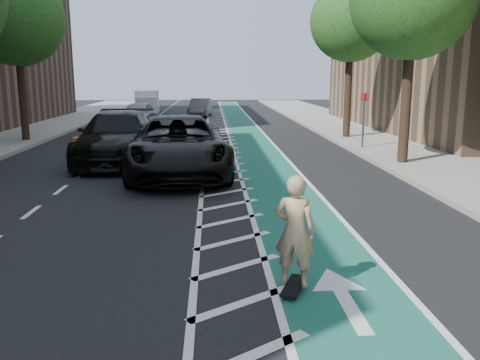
{
  "coord_description": "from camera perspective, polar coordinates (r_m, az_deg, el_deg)",
  "views": [
    {
      "loc": [
        1.11,
        -9.48,
        3.17
      ],
      "look_at": [
        1.66,
        0.59,
        1.1
      ],
      "focal_mm": 38.0,
      "sensor_mm": 36.0,
      "label": 1
    }
  ],
  "objects": [
    {
      "name": "ground",
      "position": [
        10.06,
        -9.37,
        -6.93
      ],
      "size": [
        120.0,
        120.0,
        0.0
      ],
      "primitive_type": "plane",
      "color": "black",
      "rests_on": "ground"
    },
    {
      "name": "bike_lane",
      "position": [
        19.83,
        2.36,
        2.42
      ],
      "size": [
        2.0,
        90.0,
        0.01
      ],
      "primitive_type": "cube",
      "color": "#17503F",
      "rests_on": "ground"
    },
    {
      "name": "buffer_strip",
      "position": [
        19.74,
        -1.98,
        2.38
      ],
      "size": [
        1.4,
        90.0,
        0.01
      ],
      "primitive_type": "cube",
      "color": "silver",
      "rests_on": "ground"
    },
    {
      "name": "sidewalk_right",
      "position": [
        21.44,
        19.95,
        2.61
      ],
      "size": [
        5.0,
        90.0,
        0.15
      ],
      "primitive_type": "cube",
      "color": "gray",
      "rests_on": "ground"
    },
    {
      "name": "curb_right",
      "position": [
        20.6,
        13.66,
        2.65
      ],
      "size": [
        0.12,
        90.0,
        0.16
      ],
      "primitive_type": "cube",
      "color": "gray",
      "rests_on": "ground"
    },
    {
      "name": "tree_r_d",
      "position": [
        26.5,
        12.25,
        16.99
      ],
      "size": [
        4.2,
        4.2,
        7.9
      ],
      "color": "#382619",
      "rests_on": "ground"
    },
    {
      "name": "tree_l_d",
      "position": [
        27.15,
        -23.5,
        16.19
      ],
      "size": [
        4.2,
        4.2,
        7.9
      ],
      "color": "#382619",
      "rests_on": "ground"
    },
    {
      "name": "sign_post",
      "position": [
        22.52,
        13.71,
        6.65
      ],
      "size": [
        0.35,
        0.08,
        2.47
      ],
      "color": "#4C4C4C",
      "rests_on": "ground"
    },
    {
      "name": "skateboard",
      "position": [
        7.8,
        6.03,
        -11.72
      ],
      "size": [
        0.52,
        0.86,
        0.11
      ],
      "rotation": [
        0.0,
        0.0,
        -0.37
      ],
      "color": "black",
      "rests_on": "ground"
    },
    {
      "name": "skateboarder",
      "position": [
        7.51,
        6.17,
        -5.7
      ],
      "size": [
        0.71,
        0.59,
        1.67
      ],
      "primitive_type": "imported",
      "rotation": [
        0.0,
        0.0,
        2.77
      ],
      "color": "tan",
      "rests_on": "skateboard"
    },
    {
      "name": "suv_near",
      "position": [
        16.65,
        -6.95,
        3.86
      ],
      "size": [
        3.62,
        7.04,
        1.9
      ],
      "primitive_type": "imported",
      "rotation": [
        0.0,
        0.0,
        0.07
      ],
      "color": "black",
      "rests_on": "ground"
    },
    {
      "name": "suv_far",
      "position": [
        19.47,
        -13.56,
        4.69
      ],
      "size": [
        2.83,
        6.53,
        1.87
      ],
      "primitive_type": "imported",
      "rotation": [
        0.0,
        0.0,
        0.03
      ],
      "color": "black",
      "rests_on": "ground"
    },
    {
      "name": "car_silver",
      "position": [
        34.26,
        -11.34,
        7.36
      ],
      "size": [
        2.13,
        4.61,
        1.53
      ],
      "primitive_type": "imported",
      "rotation": [
        0.0,
        0.0,
        -0.07
      ],
      "color": "#9E9DA3",
      "rests_on": "ground"
    },
    {
      "name": "car_grey",
      "position": [
        40.85,
        -4.47,
        8.12
      ],
      "size": [
        1.95,
        4.43,
        1.41
      ],
      "primitive_type": "imported",
      "rotation": [
        0.0,
        0.0,
        -0.11
      ],
      "color": "#57575B",
      "rests_on": "ground"
    },
    {
      "name": "box_truck",
      "position": [
        46.69,
        -10.39,
        8.59
      ],
      "size": [
        2.4,
        4.66,
        1.87
      ],
      "rotation": [
        0.0,
        0.0,
        0.09
      ],
      "color": "white",
      "rests_on": "ground"
    },
    {
      "name": "barrel_a",
      "position": [
        19.27,
        -17.33,
        3.04
      ],
      "size": [
        0.74,
        0.74,
        1.01
      ],
      "color": "#E35F0B",
      "rests_on": "ground"
    },
    {
      "name": "barrel_b",
      "position": [
        23.67,
        -10.23,
        4.81
      ],
      "size": [
        0.69,
        0.69,
        0.94
      ],
      "color": "#F6510C",
      "rests_on": "ground"
    },
    {
      "name": "barrel_c",
      "position": [
        29.07,
        -13.33,
        5.85
      ],
      "size": [
        0.63,
        0.63,
        0.86
      ],
      "color": "#FF5D0D",
      "rests_on": "ground"
    }
  ]
}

